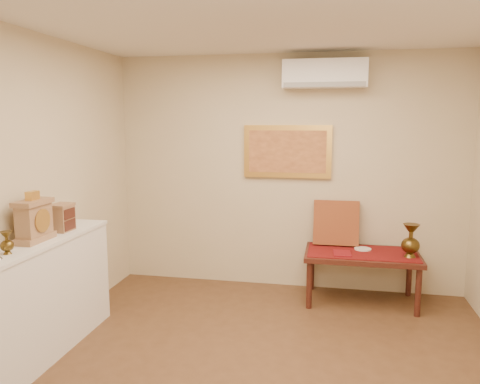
% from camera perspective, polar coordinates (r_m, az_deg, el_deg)
% --- Properties ---
extents(ceiling, '(4.50, 4.50, 0.00)m').
position_cam_1_polar(ceiling, '(3.27, 2.04, 22.02)').
color(ceiling, silver).
rests_on(ceiling, ground).
extents(wall_back, '(4.00, 0.02, 2.70)m').
position_cam_1_polar(wall_back, '(5.44, 5.78, 2.32)').
color(wall_back, beige).
rests_on(wall_back, ground).
extents(wall_left, '(0.02, 4.50, 2.70)m').
position_cam_1_polar(wall_left, '(4.06, -27.15, -0.72)').
color(wall_left, beige).
rests_on(wall_left, ground).
extents(brass_urn_small, '(0.10, 0.10, 0.22)m').
position_cam_1_polar(brass_urn_small, '(3.82, -26.58, -5.19)').
color(brass_urn_small, brown).
rests_on(brass_urn_small, display_ledge).
extents(table_cloth, '(1.14, 0.59, 0.01)m').
position_cam_1_polar(table_cloth, '(5.21, 14.65, -7.11)').
color(table_cloth, maroon).
rests_on(table_cloth, low_table).
extents(brass_urn_tall, '(0.19, 0.19, 0.42)m').
position_cam_1_polar(brass_urn_tall, '(5.12, 20.11, -5.16)').
color(brass_urn_tall, brown).
rests_on(brass_urn_tall, table_cloth).
extents(plate, '(0.18, 0.18, 0.01)m').
position_cam_1_polar(plate, '(5.31, 14.74, -6.73)').
color(plate, silver).
rests_on(plate, table_cloth).
extents(menu, '(0.19, 0.26, 0.01)m').
position_cam_1_polar(menu, '(5.09, 12.34, -7.30)').
color(menu, maroon).
rests_on(menu, table_cloth).
extents(cushion, '(0.50, 0.20, 0.51)m').
position_cam_1_polar(cushion, '(5.39, 11.63, -3.70)').
color(cushion, maroon).
rests_on(cushion, table_cloth).
extents(display_ledge, '(0.37, 2.02, 0.98)m').
position_cam_1_polar(display_ledge, '(4.17, -24.39, -12.53)').
color(display_ledge, silver).
rests_on(display_ledge, floor).
extents(mantel_clock, '(0.17, 0.36, 0.41)m').
position_cam_1_polar(mantel_clock, '(4.12, -23.79, -3.15)').
color(mantel_clock, '#9F7551').
rests_on(mantel_clock, display_ledge).
extents(wooden_chest, '(0.16, 0.21, 0.24)m').
position_cam_1_polar(wooden_chest, '(4.42, -20.88, -2.91)').
color(wooden_chest, '#9F7551').
rests_on(wooden_chest, display_ledge).
extents(low_table, '(1.20, 0.70, 0.55)m').
position_cam_1_polar(low_table, '(5.23, 14.62, -7.84)').
color(low_table, '#441C14').
rests_on(low_table, floor).
extents(painting, '(1.00, 0.06, 0.60)m').
position_cam_1_polar(painting, '(5.39, 5.79, 4.93)').
color(painting, gold).
rests_on(painting, wall_back).
extents(ac_unit, '(0.90, 0.25, 0.30)m').
position_cam_1_polar(ac_unit, '(5.28, 10.28, 13.98)').
color(ac_unit, white).
rests_on(ac_unit, wall_back).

